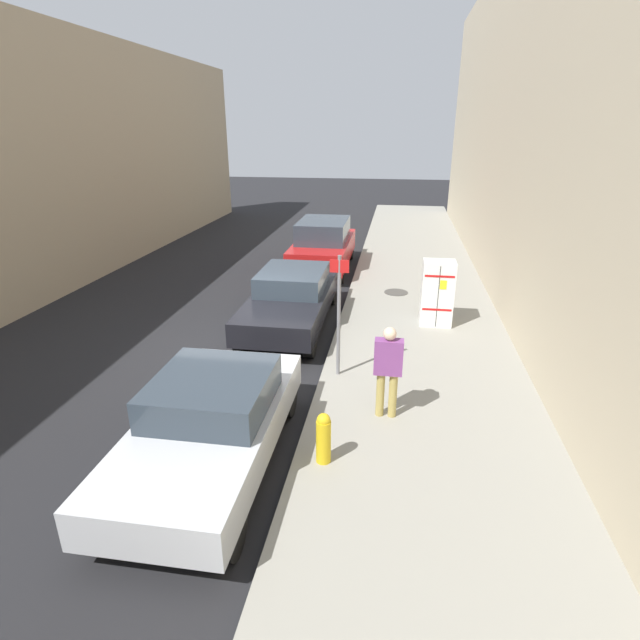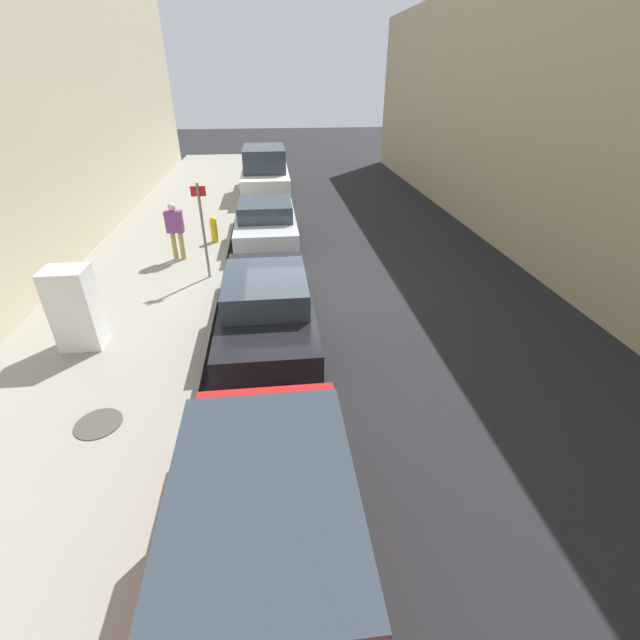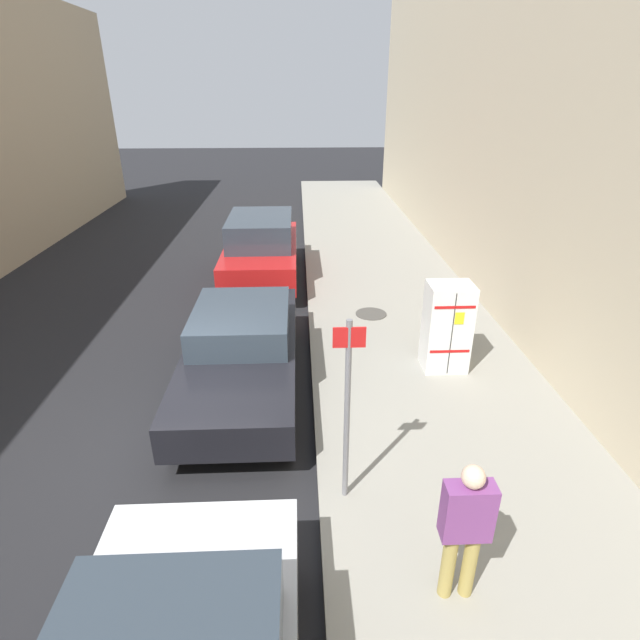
{
  "view_description": "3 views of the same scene",
  "coord_description": "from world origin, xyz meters",
  "px_view_note": "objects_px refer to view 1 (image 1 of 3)",
  "views": [
    {
      "loc": [
        -3.28,
        10.12,
        4.8
      ],
      "look_at": [
        -1.68,
        -0.13,
        0.75
      ],
      "focal_mm": 28.0,
      "sensor_mm": 36.0,
      "label": 1
    },
    {
      "loc": [
        -0.5,
        -9.52,
        4.79
      ],
      "look_at": [
        0.22,
        -3.14,
        1.12
      ],
      "focal_mm": 24.0,
      "sensor_mm": 36.0,
      "label": 2
    },
    {
      "loc": [
        -1.73,
        5.99,
        4.81
      ],
      "look_at": [
        -2.03,
        -0.97,
        1.55
      ],
      "focal_mm": 28.0,
      "sensor_mm": 36.0,
      "label": 3
    }
  ],
  "objects_px": {
    "street_sign_post": "(339,310)",
    "parked_sedan_silver": "(211,422)",
    "discarded_refrigerator": "(437,293)",
    "pedestrian_walking_far": "(388,366)",
    "parked_suv_red": "(323,244)",
    "fire_hydrant": "(323,437)",
    "parked_sedan_dark": "(292,297)"
  },
  "relations": [
    {
      "from": "discarded_refrigerator",
      "to": "parked_sedan_dark",
      "type": "relative_size",
      "value": 0.34
    },
    {
      "from": "discarded_refrigerator",
      "to": "pedestrian_walking_far",
      "type": "relative_size",
      "value": 0.99
    },
    {
      "from": "fire_hydrant",
      "to": "pedestrian_walking_far",
      "type": "relative_size",
      "value": 0.49
    },
    {
      "from": "fire_hydrant",
      "to": "parked_suv_red",
      "type": "relative_size",
      "value": 0.18
    },
    {
      "from": "pedestrian_walking_far",
      "to": "parked_suv_red",
      "type": "xyz_separation_m",
      "value": [
        2.53,
        -9.63,
        -0.18
      ]
    },
    {
      "from": "parked_suv_red",
      "to": "parked_sedan_dark",
      "type": "distance_m",
      "value": 5.39
    },
    {
      "from": "street_sign_post",
      "to": "pedestrian_walking_far",
      "type": "bearing_deg",
      "value": 125.43
    },
    {
      "from": "parked_suv_red",
      "to": "parked_sedan_dark",
      "type": "relative_size",
      "value": 0.93
    },
    {
      "from": "street_sign_post",
      "to": "parked_sedan_silver",
      "type": "bearing_deg",
      "value": 62.38
    },
    {
      "from": "discarded_refrigerator",
      "to": "street_sign_post",
      "type": "height_order",
      "value": "street_sign_post"
    },
    {
      "from": "fire_hydrant",
      "to": "parked_sedan_dark",
      "type": "xyz_separation_m",
      "value": [
        1.66,
        -5.65,
        0.18
      ]
    },
    {
      "from": "street_sign_post",
      "to": "parked_suv_red",
      "type": "distance_m",
      "value": 8.39
    },
    {
      "from": "parked_sedan_silver",
      "to": "fire_hydrant",
      "type": "bearing_deg",
      "value": -175.66
    },
    {
      "from": "pedestrian_walking_far",
      "to": "parked_suv_red",
      "type": "relative_size",
      "value": 0.37
    },
    {
      "from": "street_sign_post",
      "to": "discarded_refrigerator",
      "type": "bearing_deg",
      "value": -123.87
    },
    {
      "from": "street_sign_post",
      "to": "pedestrian_walking_far",
      "type": "distance_m",
      "value": 1.77
    },
    {
      "from": "parked_sedan_dark",
      "to": "parked_sedan_silver",
      "type": "height_order",
      "value": "parked_sedan_dark"
    },
    {
      "from": "parked_suv_red",
      "to": "fire_hydrant",
      "type": "bearing_deg",
      "value": 98.55
    },
    {
      "from": "fire_hydrant",
      "to": "pedestrian_walking_far",
      "type": "distance_m",
      "value": 1.74
    },
    {
      "from": "discarded_refrigerator",
      "to": "street_sign_post",
      "type": "relative_size",
      "value": 0.66
    },
    {
      "from": "street_sign_post",
      "to": "parked_sedan_silver",
      "type": "xyz_separation_m",
      "value": [
        1.54,
        2.93,
        -0.78
      ]
    },
    {
      "from": "street_sign_post",
      "to": "parked_sedan_dark",
      "type": "height_order",
      "value": "street_sign_post"
    },
    {
      "from": "pedestrian_walking_far",
      "to": "discarded_refrigerator",
      "type": "bearing_deg",
      "value": 31.6
    },
    {
      "from": "street_sign_post",
      "to": "pedestrian_walking_far",
      "type": "height_order",
      "value": "street_sign_post"
    },
    {
      "from": "parked_sedan_dark",
      "to": "parked_suv_red",
      "type": "bearing_deg",
      "value": -90.0
    },
    {
      "from": "parked_sedan_silver",
      "to": "parked_sedan_dark",
      "type": "bearing_deg",
      "value": -90.0
    },
    {
      "from": "street_sign_post",
      "to": "parked_sedan_dark",
      "type": "distance_m",
      "value": 3.32
    },
    {
      "from": "discarded_refrigerator",
      "to": "parked_suv_red",
      "type": "xyz_separation_m",
      "value": [
        3.61,
        -5.13,
        -0.05
      ]
    },
    {
      "from": "parked_sedan_dark",
      "to": "fire_hydrant",
      "type": "bearing_deg",
      "value": 106.37
    },
    {
      "from": "discarded_refrigerator",
      "to": "fire_hydrant",
      "type": "bearing_deg",
      "value": 71.69
    },
    {
      "from": "parked_suv_red",
      "to": "parked_sedan_silver",
      "type": "distance_m",
      "value": 11.17
    },
    {
      "from": "discarded_refrigerator",
      "to": "street_sign_post",
      "type": "distance_m",
      "value": 3.77
    }
  ]
}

